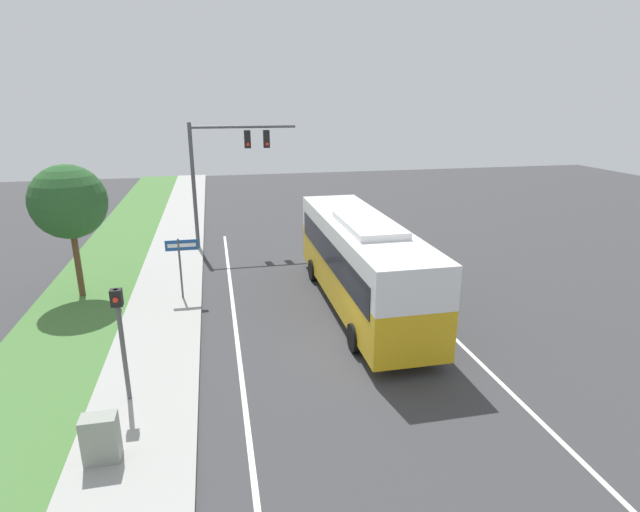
{
  "coord_description": "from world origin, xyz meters",
  "views": [
    {
      "loc": [
        -4.04,
        -13.86,
        7.72
      ],
      "look_at": [
        -0.15,
        4.3,
        1.86
      ],
      "focal_mm": 28.0,
      "sensor_mm": 36.0,
      "label": 1
    }
  ],
  "objects_px": {
    "signal_gantry": "(224,161)",
    "bus": "(361,258)",
    "utility_cabinet": "(101,439)",
    "pedestrian_signal": "(120,328)",
    "street_sign": "(181,257)"
  },
  "relations": [
    {
      "from": "bus",
      "to": "signal_gantry",
      "type": "xyz_separation_m",
      "value": [
        -4.68,
        9.31,
        2.68
      ]
    },
    {
      "from": "bus",
      "to": "utility_cabinet",
      "type": "bearing_deg",
      "value": -137.98
    },
    {
      "from": "signal_gantry",
      "to": "utility_cabinet",
      "type": "height_order",
      "value": "signal_gantry"
    },
    {
      "from": "signal_gantry",
      "to": "pedestrian_signal",
      "type": "xyz_separation_m",
      "value": [
        -3.12,
        -14.16,
        -2.49
      ]
    },
    {
      "from": "signal_gantry",
      "to": "bus",
      "type": "bearing_deg",
      "value": -63.3
    },
    {
      "from": "bus",
      "to": "pedestrian_signal",
      "type": "relative_size",
      "value": 3.37
    },
    {
      "from": "utility_cabinet",
      "to": "signal_gantry",
      "type": "bearing_deg",
      "value": 78.62
    },
    {
      "from": "pedestrian_signal",
      "to": "street_sign",
      "type": "height_order",
      "value": "pedestrian_signal"
    },
    {
      "from": "bus",
      "to": "utility_cabinet",
      "type": "relative_size",
      "value": 9.85
    },
    {
      "from": "utility_cabinet",
      "to": "bus",
      "type": "bearing_deg",
      "value": 42.02
    },
    {
      "from": "signal_gantry",
      "to": "utility_cabinet",
      "type": "xyz_separation_m",
      "value": [
        -3.33,
        -16.53,
        -4.0
      ]
    },
    {
      "from": "bus",
      "to": "signal_gantry",
      "type": "bearing_deg",
      "value": 116.7
    },
    {
      "from": "pedestrian_signal",
      "to": "utility_cabinet",
      "type": "bearing_deg",
      "value": -94.99
    },
    {
      "from": "street_sign",
      "to": "utility_cabinet",
      "type": "xyz_separation_m",
      "value": [
        -1.33,
        -9.37,
        -1.13
      ]
    },
    {
      "from": "bus",
      "to": "street_sign",
      "type": "bearing_deg",
      "value": 162.11
    }
  ]
}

